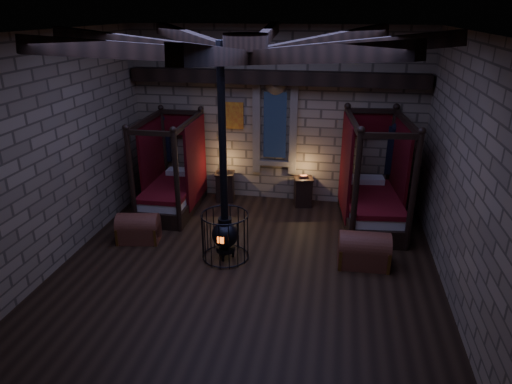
% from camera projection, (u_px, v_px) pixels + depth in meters
% --- Properties ---
extents(room, '(7.02, 7.02, 4.29)m').
position_uv_depth(room, '(247.00, 62.00, 7.21)').
color(room, black).
rests_on(room, ground).
extents(bed_left, '(1.16, 2.15, 2.22)m').
position_uv_depth(bed_left, '(173.00, 188.00, 10.86)').
color(bed_left, black).
rests_on(bed_left, ground).
extents(bed_right, '(1.45, 2.42, 2.41)m').
position_uv_depth(bed_right, '(371.00, 199.00, 10.12)').
color(bed_right, black).
rests_on(bed_right, ground).
extents(trunk_left, '(0.92, 0.67, 0.62)m').
position_uv_depth(trunk_left, '(139.00, 229.00, 9.47)').
color(trunk_left, brown).
rests_on(trunk_left, ground).
extents(trunk_right, '(0.96, 0.63, 0.69)m').
position_uv_depth(trunk_right, '(364.00, 251.00, 8.55)').
color(trunk_right, brown).
rests_on(trunk_right, ground).
extents(nightstand_left, '(0.52, 0.50, 0.90)m').
position_uv_depth(nightstand_left, '(225.00, 186.00, 11.42)').
color(nightstand_left, black).
rests_on(nightstand_left, ground).
extents(nightstand_right, '(0.53, 0.51, 0.78)m').
position_uv_depth(nightstand_right, '(303.00, 191.00, 11.14)').
color(nightstand_right, black).
rests_on(nightstand_right, ground).
extents(stove, '(0.91, 0.91, 4.05)m').
position_uv_depth(stove, '(225.00, 231.00, 8.70)').
color(stove, black).
rests_on(stove, ground).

